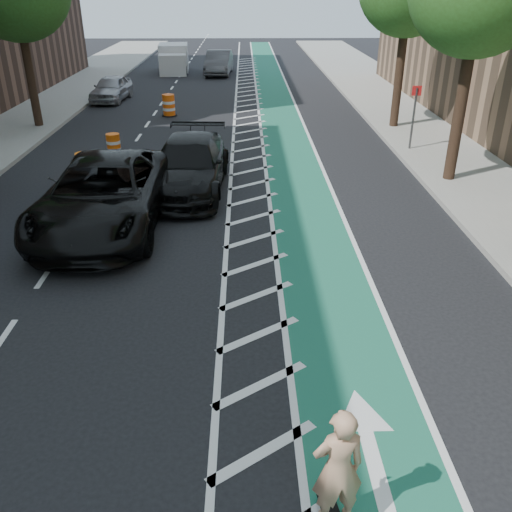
{
  "coord_description": "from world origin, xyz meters",
  "views": [
    {
      "loc": [
        1.28,
        -8.28,
        5.84
      ],
      "look_at": [
        1.48,
        1.08,
        1.1
      ],
      "focal_mm": 38.0,
      "sensor_mm": 36.0,
      "label": 1
    }
  ],
  "objects_px": {
    "barrel_a": "(87,170)",
    "suv_near": "(105,194)",
    "skateboarder": "(338,468)",
    "suv_far": "(189,165)"
  },
  "relations": [
    {
      "from": "suv_far",
      "to": "barrel_a",
      "type": "distance_m",
      "value": 3.4
    },
    {
      "from": "suv_near",
      "to": "barrel_a",
      "type": "bearing_deg",
      "value": 113.28
    },
    {
      "from": "suv_near",
      "to": "suv_far",
      "type": "bearing_deg",
      "value": 55.95
    },
    {
      "from": "skateboarder",
      "to": "suv_near",
      "type": "distance_m",
      "value": 10.23
    },
    {
      "from": "suv_near",
      "to": "suv_far",
      "type": "relative_size",
      "value": 1.18
    },
    {
      "from": "barrel_a",
      "to": "suv_near",
      "type": "bearing_deg",
      "value": -67.51
    },
    {
      "from": "suv_far",
      "to": "barrel_a",
      "type": "bearing_deg",
      "value": 172.65
    },
    {
      "from": "suv_far",
      "to": "barrel_a",
      "type": "xyz_separation_m",
      "value": [
        -3.34,
        0.6,
        -0.31
      ]
    },
    {
      "from": "suv_near",
      "to": "barrel_a",
      "type": "distance_m",
      "value": 3.68
    },
    {
      "from": "skateboarder",
      "to": "barrel_a",
      "type": "relative_size",
      "value": 1.63
    }
  ]
}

